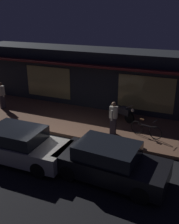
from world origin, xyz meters
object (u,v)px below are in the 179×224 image
bicycle_parked (146,129)px  person_photographer (2,95)px  person_bystander (113,117)px  motorcycle (122,112)px  parked_car_far (110,162)px  parked_car_near (19,145)px

bicycle_parked → person_photographer: person_photographer is taller
person_photographer → person_bystander: same height
person_photographer → person_bystander: (7.47, -0.68, 0.00)m
motorcycle → person_photographer: (-7.40, -1.15, 0.38)m
motorcycle → bicycle_parked: (1.62, -1.45, -0.14)m
motorcycle → person_bystander: size_ratio=0.96×
person_bystander → person_photographer: bearing=174.8°
parked_car_far → person_bystander: bearing=106.7°
parked_car_far → parked_car_near: bearing=-176.5°
person_photographer → motorcycle: bearing=8.8°
person_photographer → parked_car_far: size_ratio=0.40×
bicycle_parked → person_bystander: bearing=-166.4°
person_photographer → parked_car_far: bearing=-25.5°
person_photographer → parked_car_far: person_photographer is taller
motorcycle → parked_car_near: parked_car_near is taller
bicycle_parked → person_bystander: person_bystander is taller
bicycle_parked → motorcycle: bearing=138.2°
person_bystander → motorcycle: bearing=92.4°
bicycle_parked → parked_car_far: parked_car_far is taller
bicycle_parked → person_bystander: size_ratio=0.96×
parked_car_near → bicycle_parked: bearing=42.1°
motorcycle → person_photographer: size_ratio=0.96×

